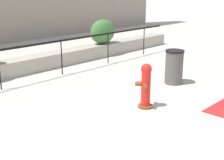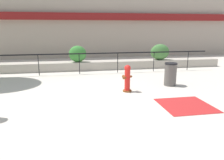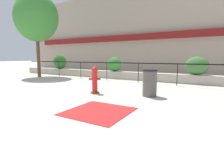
% 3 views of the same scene
% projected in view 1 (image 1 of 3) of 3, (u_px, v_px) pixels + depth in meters
% --- Properties ---
extents(ground_plane, '(120.00, 120.00, 0.00)m').
position_uv_depth(ground_plane, '(135.00, 151.00, 5.54)').
color(ground_plane, beige).
extents(hedge_bush_2, '(1.21, 0.69, 0.99)m').
position_uv_depth(hedge_bush_2, '(103.00, 32.00, 12.73)').
color(hedge_bush_2, '#427538').
rests_on(hedge_bush_2, planter_wall_low).
extents(fire_hydrant, '(0.49, 0.49, 1.08)m').
position_uv_depth(fire_hydrant, '(146.00, 86.00, 7.35)').
color(fire_hydrant, brown).
rests_on(fire_hydrant, ground).
extents(trash_bin, '(0.55, 0.55, 1.01)m').
position_uv_depth(trash_bin, '(174.00, 67.00, 9.19)').
color(trash_bin, '#56514C').
rests_on(trash_bin, ground).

